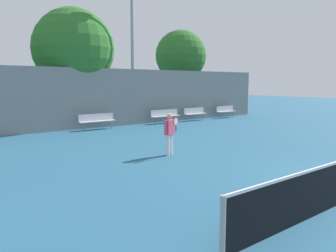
# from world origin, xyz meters

# --- Properties ---
(tennis_player) EXTENTS (0.58, 0.49, 1.53)m
(tennis_player) POSITION_xyz_m (-1.71, 6.13, 0.87)
(tennis_player) COLOR silver
(tennis_player) RESTS_ON ground_plane
(bench_courtside_near) EXTENTS (1.81, 0.40, 0.89)m
(bench_courtside_near) POSITION_xyz_m (9.84, 14.00, 0.56)
(bench_courtside_near) COLOR silver
(bench_courtside_near) RESTS_ON ground_plane
(bench_courtside_far) EXTENTS (2.16, 0.40, 0.89)m
(bench_courtside_far) POSITION_xyz_m (4.01, 14.00, 0.56)
(bench_courtside_far) COLOR silver
(bench_courtside_far) RESTS_ON ground_plane
(bench_adjacent_court) EXTENTS (2.14, 0.40, 0.89)m
(bench_adjacent_court) POSITION_xyz_m (-0.85, 14.00, 0.56)
(bench_adjacent_court) COLOR silver
(bench_adjacent_court) RESTS_ON ground_plane
(bench_by_gate) EXTENTS (1.84, 0.40, 0.89)m
(bench_by_gate) POSITION_xyz_m (6.65, 14.00, 0.56)
(bench_by_gate) COLOR silver
(bench_by_gate) RESTS_ON ground_plane
(light_pole_near_left) EXTENTS (0.90, 0.60, 9.13)m
(light_pole_near_left) POSITION_xyz_m (2.03, 14.75, 5.74)
(light_pole_near_left) COLOR #939399
(light_pole_near_left) RESTS_ON ground_plane
(back_fence) EXTENTS (26.48, 0.06, 3.49)m
(back_fence) POSITION_xyz_m (0.00, 14.65, 1.75)
(back_fence) COLOR gray
(back_fence) RESTS_ON ground_plane
(tree_green_tall) EXTENTS (4.28, 4.28, 7.05)m
(tree_green_tall) POSITION_xyz_m (9.07, 18.50, 4.89)
(tree_green_tall) COLOR brown
(tree_green_tall) RESTS_ON ground_plane
(tree_dark_dense) EXTENTS (4.93, 4.93, 7.16)m
(tree_dark_dense) POSITION_xyz_m (-1.06, 16.55, 4.67)
(tree_dark_dense) COLOR brown
(tree_dark_dense) RESTS_ON ground_plane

